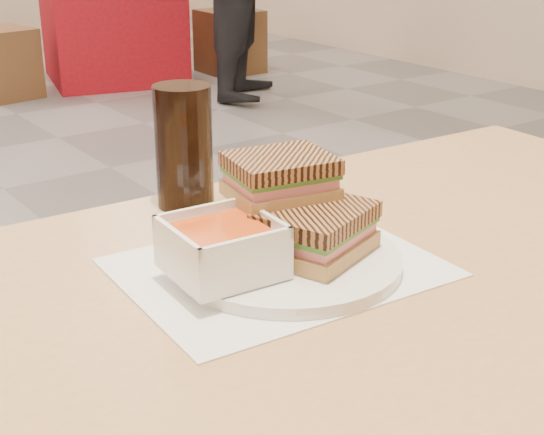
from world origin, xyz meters
TOP-DOWN VIEW (x-y plane):
  - main_table at (0.12, -2.04)m, footprint 1.23×0.76m
  - tray_liner at (0.03, -1.99)m, footprint 0.36×0.29m
  - plate at (0.04, -1.99)m, footprint 0.26×0.26m
  - soup_bowl at (-0.05, -1.99)m, footprint 0.12×0.12m
  - panini_lower at (0.06, -2.01)m, footprint 0.15×0.14m
  - panini_upper at (0.06, -1.95)m, footprint 0.13×0.12m
  - cola_glass at (0.05, -1.75)m, footprint 0.08×0.08m
  - bg_table_1 at (1.90, 2.42)m, footprint 1.04×1.04m
  - bg_chair_1l at (1.09, 2.33)m, footprint 0.44×0.44m
  - bg_chair_1r at (2.70, 2.19)m, footprint 0.40×0.40m

SIDE VIEW (x-z plane):
  - bg_chair_1l at x=1.09m, z-range 0.00..0.43m
  - bg_chair_1r at x=2.70m, z-range 0.00..0.44m
  - bg_table_1 at x=1.90m, z-range 0.00..0.75m
  - main_table at x=0.12m, z-range 0.26..1.01m
  - tray_liner at x=0.03m, z-range 0.75..0.75m
  - plate at x=0.04m, z-range 0.75..0.77m
  - soup_bowl at x=-0.05m, z-range 0.76..0.82m
  - panini_lower at x=0.06m, z-range 0.77..0.82m
  - cola_glass at x=0.05m, z-range 0.75..0.92m
  - panini_upper at x=0.06m, z-range 0.82..0.87m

